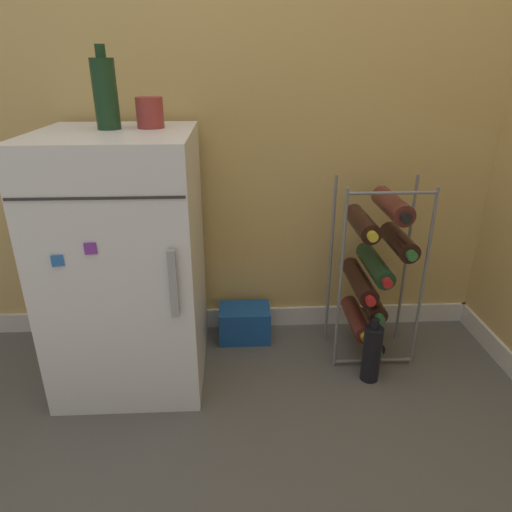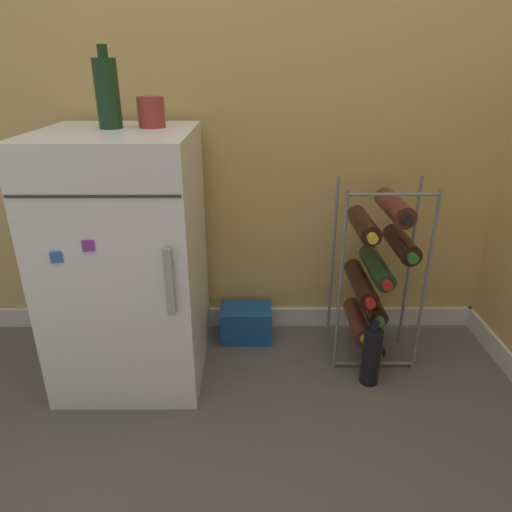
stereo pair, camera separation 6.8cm
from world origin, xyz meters
name	(u,v)px [view 2 (the right image)]	position (x,y,z in m)	size (l,w,h in m)	color
ground_plane	(271,412)	(0.00, 0.00, 0.00)	(14.00, 14.00, 0.00)	#56544F
wall_back	(269,35)	(0.00, 0.62, 1.24)	(6.91, 0.07, 2.50)	tan
mini_fridge	(128,260)	(-0.53, 0.29, 0.47)	(0.52, 0.57, 0.94)	white
wine_rack	(374,273)	(0.41, 0.35, 0.38)	(0.33, 0.33, 0.74)	slate
soda_box	(246,323)	(-0.10, 0.48, 0.07)	(0.22, 0.15, 0.15)	#194C9E
fridge_top_cup	(151,112)	(-0.41, 0.36, 0.99)	(0.09, 0.09, 0.10)	maroon
fridge_top_bottle	(107,93)	(-0.55, 0.34, 1.05)	(0.08, 0.08, 0.26)	#19381E
loose_bottle_floor	(371,356)	(0.39, 0.17, 0.12)	(0.07, 0.07, 0.27)	black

